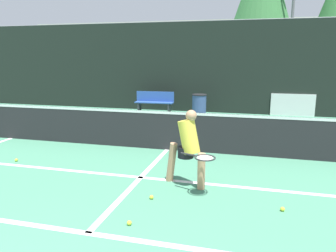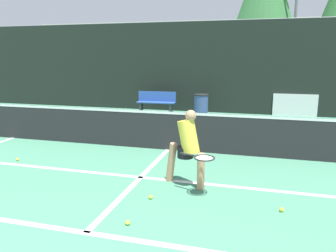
{
  "view_description": "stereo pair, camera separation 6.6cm",
  "coord_description": "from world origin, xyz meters",
  "views": [
    {
      "loc": [
        1.98,
        -0.77,
        2.25
      ],
      "look_at": [
        0.44,
        5.1,
        0.95
      ],
      "focal_mm": 35.0,
      "sensor_mm": 36.0,
      "label": 1
    },
    {
      "loc": [
        2.05,
        -0.75,
        2.25
      ],
      "look_at": [
        0.44,
        5.1,
        0.95
      ],
      "focal_mm": 35.0,
      "sensor_mm": 36.0,
      "label": 2
    }
  ],
  "objects": [
    {
      "name": "court_baseline_near",
      "position": [
        0.0,
        2.69,
        0.0
      ],
      "size": [
        11.0,
        0.1,
        0.01
      ],
      "primitive_type": "cube",
      "color": "white",
      "rests_on": "ground"
    },
    {
      "name": "court_service_line",
      "position": [
        0.0,
        4.76,
        0.0
      ],
      "size": [
        8.25,
        0.1,
        0.01
      ],
      "primitive_type": "cube",
      "color": "white",
      "rests_on": "ground"
    },
    {
      "name": "court_center_mark",
      "position": [
        0.0,
        4.7,
        0.0
      ],
      "size": [
        0.1,
        4.01,
        0.01
      ],
      "primitive_type": "cube",
      "color": "white",
      "rests_on": "ground"
    },
    {
      "name": "net",
      "position": [
        0.0,
        6.7,
        0.51
      ],
      "size": [
        11.09,
        0.09,
        1.07
      ],
      "color": "slate",
      "rests_on": "ground"
    },
    {
      "name": "fence_back",
      "position": [
        0.0,
        12.5,
        1.8
      ],
      "size": [
        24.0,
        0.06,
        3.62
      ],
      "color": "black",
      "rests_on": "ground"
    },
    {
      "name": "player_practicing",
      "position": [
        0.93,
        4.61,
        0.73
      ],
      "size": [
        1.03,
        0.82,
        1.37
      ],
      "rotation": [
        0.0,
        0.0,
        -0.36
      ],
      "color": "tan",
      "rests_on": "ground"
    },
    {
      "name": "tennis_ball_scattered_0",
      "position": [
        2.49,
        3.99,
        0.03
      ],
      "size": [
        0.07,
        0.07,
        0.07
      ],
      "primitive_type": "sphere",
      "color": "#D1E033",
      "rests_on": "ground"
    },
    {
      "name": "tennis_ball_scattered_3",
      "position": [
        0.49,
        3.9,
        0.03
      ],
      "size": [
        0.07,
        0.07,
        0.07
      ],
      "primitive_type": "sphere",
      "color": "#D1E033",
      "rests_on": "ground"
    },
    {
      "name": "tennis_ball_scattered_6",
      "position": [
        -2.95,
        4.98,
        0.03
      ],
      "size": [
        0.07,
        0.07,
        0.07
      ],
      "primitive_type": "sphere",
      "color": "#D1E033",
      "rests_on": "ground"
    },
    {
      "name": "tennis_ball_scattered_8",
      "position": [
        0.44,
        3.03,
        0.03
      ],
      "size": [
        0.07,
        0.07,
        0.07
      ],
      "primitive_type": "sphere",
      "color": "#D1E033",
      "rests_on": "ground"
    },
    {
      "name": "courtside_bench",
      "position": [
        -1.85,
        11.71,
        0.47
      ],
      "size": [
        1.56,
        0.45,
        0.86
      ],
      "rotation": [
        0.0,
        0.0,
        0.04
      ],
      "color": "#2D519E",
      "rests_on": "ground"
    },
    {
      "name": "trash_bin",
      "position": [
        -0.03,
        11.69,
        0.41
      ],
      "size": [
        0.56,
        0.56,
        0.82
      ],
      "color": "#384C7F",
      "rests_on": "ground"
    },
    {
      "name": "parked_car",
      "position": [
        3.46,
        14.53,
        0.59
      ],
      "size": [
        1.62,
        4.35,
        1.4
      ],
      "color": "silver",
      "rests_on": "ground"
    },
    {
      "name": "tree_west",
      "position": [
        6.04,
        19.77,
        4.85
      ],
      "size": [
        2.58,
        2.58,
        6.89
      ],
      "color": "brown",
      "rests_on": "ground"
    },
    {
      "name": "building_far",
      "position": [
        0.0,
        28.27,
        2.59
      ],
      "size": [
        36.0,
        2.4,
        5.18
      ],
      "primitive_type": "cube",
      "color": "beige",
      "rests_on": "ground"
    }
  ]
}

